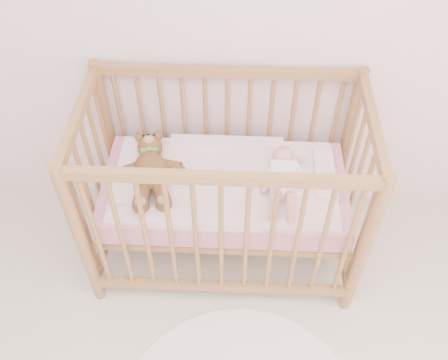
# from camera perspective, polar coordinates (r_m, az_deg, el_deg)

# --- Properties ---
(crib) EXTENTS (1.36, 0.76, 1.00)m
(crib) POSITION_cam_1_polar(r_m,az_deg,el_deg) (2.52, 0.05, -1.00)
(crib) COLOR #9A6C41
(crib) RESTS_ON floor
(mattress) EXTENTS (1.22, 0.62, 0.13)m
(mattress) POSITION_cam_1_polar(r_m,az_deg,el_deg) (2.54, 0.05, -1.22)
(mattress) COLOR pink
(mattress) RESTS_ON crib
(blanket) EXTENTS (1.10, 0.58, 0.06)m
(blanket) POSITION_cam_1_polar(r_m,az_deg,el_deg) (2.48, 0.05, -0.08)
(blanket) COLOR #EDA3B7
(blanket) RESTS_ON mattress
(baby) EXTENTS (0.25, 0.49, 0.12)m
(baby) POSITION_cam_1_polar(r_m,az_deg,el_deg) (2.42, 6.79, 0.54)
(baby) COLOR white
(baby) RESTS_ON blanket
(teddy_bear) EXTENTS (0.44, 0.56, 0.14)m
(teddy_bear) POSITION_cam_1_polar(r_m,az_deg,el_deg) (2.44, -8.40, 1.19)
(teddy_bear) COLOR brown
(teddy_bear) RESTS_ON blanket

